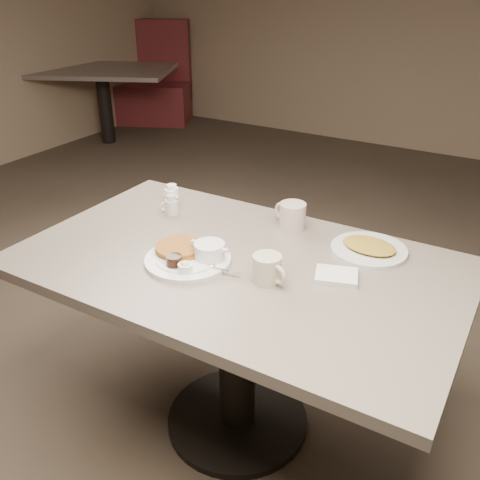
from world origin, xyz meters
The scene contains 10 objects.
room centered at (0.00, 0.00, 1.40)m, with size 7.04×8.04×2.84m.
diner_table centered at (0.00, 0.00, 0.58)m, with size 1.50×0.90×0.75m.
main_plate centered at (-0.13, -0.08, 0.77)m, with size 0.36×0.29×0.07m.
coffee_mug_near centered at (0.15, -0.06, 0.80)m, with size 0.14×0.12×0.09m.
napkin centered at (0.33, 0.06, 0.76)m, with size 0.16×0.14×0.02m.
coffee_mug_far centered at (0.05, 0.33, 0.80)m, with size 0.15×0.13×0.10m.
creamer_left centered at (-0.42, 0.20, 0.79)m, with size 0.08×0.07×0.08m.
creamer_right centered at (-0.49, 0.29, 0.79)m, with size 0.09×0.08×0.08m.
hash_plate centered at (0.37, 0.29, 0.76)m, with size 0.30×0.30×0.04m.
booth_back_left centered at (-3.50, 3.39, 0.41)m, with size 1.93×2.05×1.12m.
Camera 1 is at (0.80, -1.34, 1.64)m, focal length 39.55 mm.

